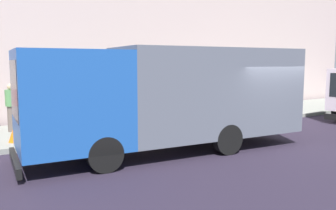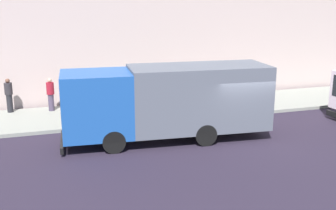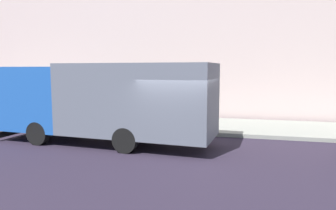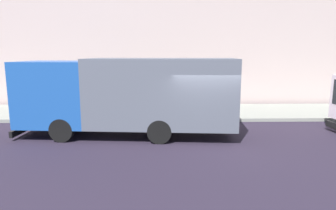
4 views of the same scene
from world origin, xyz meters
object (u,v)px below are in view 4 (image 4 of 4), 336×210
at_px(pedestrian_standing, 30,91).
at_px(traffic_cone_orange, 59,109).
at_px(pedestrian_third, 62,92).
at_px(large_utility_truck, 128,93).
at_px(street_sign_post, 137,87).
at_px(pedestrian_walking, 73,93).

relative_size(pedestrian_standing, traffic_cone_orange, 2.70).
bearing_deg(pedestrian_third, traffic_cone_orange, 74.13).
height_order(large_utility_truck, pedestrian_third, large_utility_truck).
bearing_deg(street_sign_post, pedestrian_third, 57.27).
bearing_deg(traffic_cone_orange, pedestrian_walking, -5.12).
xyz_separation_m(large_utility_truck, traffic_cone_orange, (3.03, 3.77, -1.22)).
bearing_deg(large_utility_truck, street_sign_post, 1.86).
relative_size(pedestrian_standing, pedestrian_third, 1.02).
height_order(large_utility_truck, pedestrian_standing, large_utility_truck).
height_order(large_utility_truck, traffic_cone_orange, large_utility_truck).
distance_m(pedestrian_third, street_sign_post, 5.45).
bearing_deg(traffic_cone_orange, large_utility_truck, -128.79).
bearing_deg(pedestrian_third, large_utility_truck, 97.92).
distance_m(pedestrian_standing, street_sign_post, 7.32).
bearing_deg(pedestrian_walking, pedestrian_third, -157.84).
bearing_deg(pedestrian_third, street_sign_post, 116.35).
relative_size(pedestrian_walking, pedestrian_standing, 1.01).
distance_m(pedestrian_standing, pedestrian_third, 2.00).
distance_m(pedestrian_walking, traffic_cone_orange, 1.96).
relative_size(pedestrian_walking, pedestrian_third, 1.03).
bearing_deg(pedestrian_walking, pedestrian_standing, -139.53).
bearing_deg(pedestrian_standing, pedestrian_walking, -101.12).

